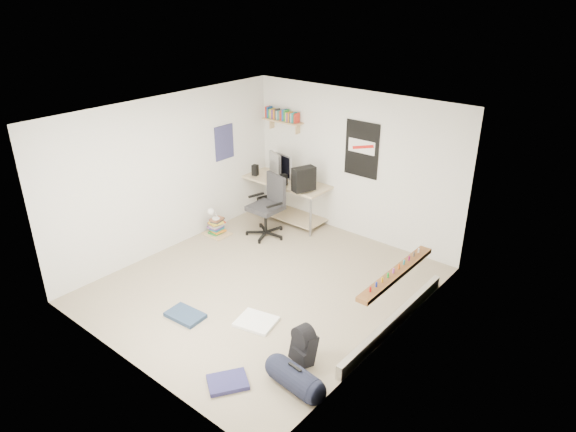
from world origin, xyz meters
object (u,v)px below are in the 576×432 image
Objects in this scene: book_stack at (216,226)px; backpack at (304,347)px; desk at (286,200)px; office_chair at (265,209)px; duffel_bag at (295,379)px.

backpack is at bearing -26.99° from book_stack.
desk is 0.82m from office_chair.
duffel_bag is at bearing -57.48° from desk.
desk reaches higher than backpack.
office_chair is 1.93× the size of duffel_bag.
backpack is at bearing -55.80° from desk.
office_chair reaches higher than duffel_bag.
backpack is at bearing 122.25° from duffel_bag.
desk is at bearing 137.08° from duffel_bag.
desk is at bearing 69.37° from book_stack.
book_stack is at bearing 155.02° from duffel_bag.
duffel_bag is at bearing -51.46° from backpack.
office_chair reaches higher than book_stack.
book_stack is at bearing 165.27° from backpack.
backpack is at bearing -26.82° from office_chair.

